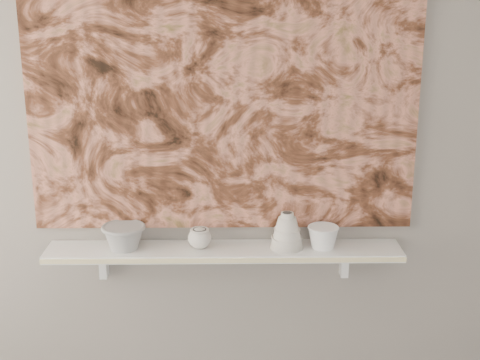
{
  "coord_description": "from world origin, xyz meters",
  "views": [
    {
      "loc": [
        0.03,
        -0.94,
        1.93
      ],
      "look_at": [
        0.06,
        1.49,
        1.21
      ],
      "focal_mm": 50.0,
      "sensor_mm": 36.0,
      "label": 1
    }
  ],
  "objects_px": {
    "bell_vessel": "(287,230)",
    "cup_cream": "(200,238)",
    "shelf": "(224,251)",
    "bowl_white": "(323,237)",
    "bowl_grey": "(124,236)",
    "painting": "(223,91)"
  },
  "relations": [
    {
      "from": "bowl_white",
      "to": "bell_vessel",
      "type": "bearing_deg",
      "value": 180.0
    },
    {
      "from": "bowl_white",
      "to": "painting",
      "type": "bearing_deg",
      "value": 168.35
    },
    {
      "from": "bell_vessel",
      "to": "cup_cream",
      "type": "bearing_deg",
      "value": 180.0
    },
    {
      "from": "shelf",
      "to": "painting",
      "type": "bearing_deg",
      "value": 90.0
    },
    {
      "from": "bowl_grey",
      "to": "bell_vessel",
      "type": "height_order",
      "value": "bell_vessel"
    },
    {
      "from": "painting",
      "to": "shelf",
      "type": "bearing_deg",
      "value": -90.0
    },
    {
      "from": "shelf",
      "to": "bowl_white",
      "type": "distance_m",
      "value": 0.4
    },
    {
      "from": "shelf",
      "to": "bell_vessel",
      "type": "height_order",
      "value": "bell_vessel"
    },
    {
      "from": "bowl_grey",
      "to": "painting",
      "type": "bearing_deg",
      "value": 11.62
    },
    {
      "from": "shelf",
      "to": "cup_cream",
      "type": "xyz_separation_m",
      "value": [
        -0.09,
        0.0,
        0.06
      ]
    },
    {
      "from": "bowl_grey",
      "to": "bowl_white",
      "type": "height_order",
      "value": "bowl_grey"
    },
    {
      "from": "painting",
      "to": "bell_vessel",
      "type": "height_order",
      "value": "painting"
    },
    {
      "from": "shelf",
      "to": "painting",
      "type": "xyz_separation_m",
      "value": [
        0.0,
        0.08,
        0.62
      ]
    },
    {
      "from": "bowl_grey",
      "to": "bell_vessel",
      "type": "bearing_deg",
      "value": 0.0
    },
    {
      "from": "bowl_grey",
      "to": "cup_cream",
      "type": "relative_size",
      "value": 1.88
    },
    {
      "from": "shelf",
      "to": "cup_cream",
      "type": "bearing_deg",
      "value": 180.0
    },
    {
      "from": "shelf",
      "to": "bowl_white",
      "type": "relative_size",
      "value": 11.38
    },
    {
      "from": "cup_cream",
      "to": "painting",
      "type": "bearing_deg",
      "value": 40.42
    },
    {
      "from": "shelf",
      "to": "bowl_grey",
      "type": "relative_size",
      "value": 8.11
    },
    {
      "from": "painting",
      "to": "cup_cream",
      "type": "xyz_separation_m",
      "value": [
        -0.09,
        -0.08,
        -0.57
      ]
    },
    {
      "from": "cup_cream",
      "to": "shelf",
      "type": "bearing_deg",
      "value": 0.0
    },
    {
      "from": "bowl_grey",
      "to": "cup_cream",
      "type": "bearing_deg",
      "value": 0.0
    }
  ]
}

